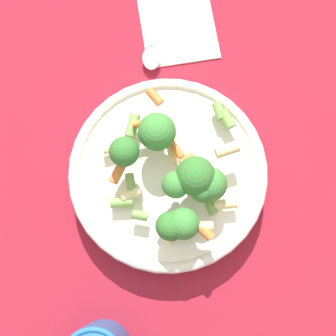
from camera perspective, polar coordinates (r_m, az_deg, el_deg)
The scene contains 5 objects.
ground_plane at distance 0.63m, azimuth -0.00°, elevation -1.26°, with size 3.00×3.00×0.00m, color maroon.
bowl at distance 0.61m, azimuth -0.00°, elevation -0.77°, with size 0.25×0.25×0.05m.
pasta_salad at distance 0.54m, azimuth 1.09°, elevation -0.93°, with size 0.19×0.18×0.07m.
napkin at distance 0.72m, azimuth 0.92°, elevation 18.48°, with size 0.19×0.19×0.01m.
spoon at distance 0.70m, azimuth -2.05°, elevation 16.14°, with size 0.15×0.13×0.01m.
Camera 1 is at (0.10, 0.08, 0.62)m, focal length 50.00 mm.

